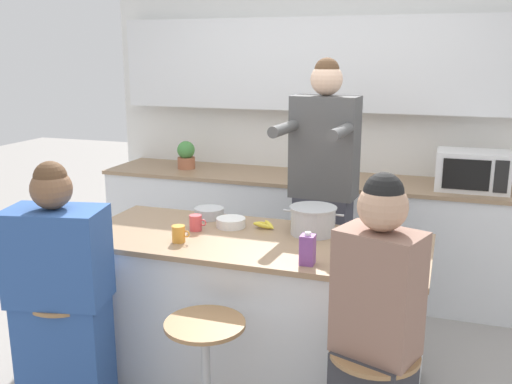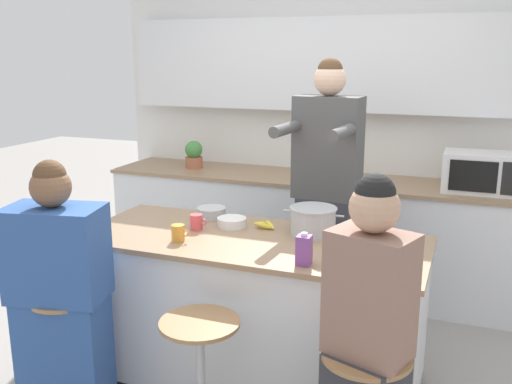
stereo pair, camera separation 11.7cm
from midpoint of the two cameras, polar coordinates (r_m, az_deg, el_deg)
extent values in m
plane|color=gray|center=(3.63, 0.47, -18.17)|extent=(16.00, 16.00, 0.00)
cube|color=silver|center=(4.93, 8.33, 6.99)|extent=(3.85, 0.06, 2.70)
cube|color=silver|center=(4.79, 8.22, 12.50)|extent=(3.54, 0.16, 0.75)
cube|color=silver|center=(4.78, 6.98, -4.23)|extent=(3.54, 0.63, 0.90)
cube|color=#937556|center=(4.66, 7.15, 1.24)|extent=(3.57, 0.66, 0.03)
cube|color=black|center=(3.61, 0.47, -17.76)|extent=(1.86, 0.71, 0.06)
cube|color=silver|center=(3.40, 0.49, -11.55)|extent=(1.94, 0.79, 0.80)
cube|color=#937556|center=(3.25, 0.50, -4.88)|extent=(1.98, 0.83, 0.03)
cylinder|color=#B7BABC|center=(3.32, -17.10, -15.29)|extent=(0.04, 0.04, 0.65)
cylinder|color=#997047|center=(3.17, -17.53, -9.97)|extent=(0.39, 0.39, 0.02)
cylinder|color=#997047|center=(2.77, -4.44, -12.96)|extent=(0.39, 0.39, 0.02)
cylinder|color=#997047|center=(2.55, 12.34, -15.74)|extent=(0.39, 0.39, 0.02)
cube|color=#383842|center=(3.95, 7.68, -7.48)|extent=(0.38, 0.25, 0.99)
cube|color=#4C4C4C|center=(3.74, 8.09, 4.41)|extent=(0.44, 0.25, 0.66)
cylinder|color=#4C4C4C|center=(3.50, 3.93, 6.30)|extent=(0.10, 0.37, 0.07)
cylinder|color=#4C4C4C|center=(3.39, 9.58, 5.90)|extent=(0.10, 0.37, 0.07)
sphere|color=#DBB293|center=(3.69, 8.32, 11.07)|extent=(0.22, 0.22, 0.21)
sphere|color=#513823|center=(3.69, 8.35, 11.94)|extent=(0.17, 0.17, 0.16)
cube|color=#2D5193|center=(3.29, -17.52, -15.50)|extent=(0.49, 0.35, 0.69)
cube|color=#2D5193|center=(3.06, -18.30, -5.84)|extent=(0.53, 0.38, 0.49)
sphere|color=brown|center=(2.96, -18.80, 0.47)|extent=(0.24, 0.24, 0.20)
sphere|color=#513823|center=(2.95, -18.88, 1.52)|extent=(0.19, 0.19, 0.16)
cube|color=#896656|center=(2.42, 12.72, -10.02)|extent=(0.39, 0.32, 0.54)
sphere|color=tan|center=(2.30, 13.20, -1.54)|extent=(0.26, 0.26, 0.20)
sphere|color=black|center=(2.29, 13.27, -0.19)|extent=(0.21, 0.21, 0.16)
cylinder|color=#B7BABC|center=(3.31, 6.74, -2.96)|extent=(0.26, 0.26, 0.15)
cylinder|color=#B7BABC|center=(3.28, 6.78, -1.61)|extent=(0.27, 0.27, 0.01)
cylinder|color=#B7BABC|center=(3.33, 4.21, -1.89)|extent=(0.05, 0.01, 0.01)
cylinder|color=#B7BABC|center=(3.26, 9.38, -2.39)|extent=(0.05, 0.01, 0.01)
cylinder|color=#B7BABC|center=(3.64, -3.59, -2.06)|extent=(0.19, 0.19, 0.06)
cylinder|color=white|center=(3.44, -1.47, -3.05)|extent=(0.18, 0.18, 0.06)
cylinder|color=orange|center=(3.20, -6.77, -4.10)|extent=(0.07, 0.07, 0.09)
torus|color=orange|center=(3.18, -5.99, -4.12)|extent=(0.04, 0.01, 0.04)
cylinder|color=#DB4C51|center=(3.39, -5.01, -3.02)|extent=(0.07, 0.07, 0.09)
torus|color=#DB4C51|center=(3.37, -4.26, -3.03)|extent=(0.04, 0.01, 0.04)
ellipsoid|color=yellow|center=(3.40, 1.76, -3.40)|extent=(0.11, 0.04, 0.05)
ellipsoid|color=yellow|center=(3.43, 1.49, -3.20)|extent=(0.09, 0.11, 0.05)
ellipsoid|color=yellow|center=(3.42, 2.38, -3.30)|extent=(0.10, 0.10, 0.05)
cube|color=#7A428E|center=(2.83, 6.00, -5.84)|extent=(0.07, 0.07, 0.15)
cylinder|color=white|center=(2.81, 6.04, -4.23)|extent=(0.03, 0.03, 0.02)
cube|color=white|center=(4.45, 22.20, 1.84)|extent=(0.51, 0.33, 0.29)
cube|color=black|center=(4.29, 21.61, 1.47)|extent=(0.32, 0.01, 0.22)
cube|color=black|center=(4.30, 24.68, 1.20)|extent=(0.09, 0.01, 0.23)
cylinder|color=#A86042|center=(5.03, -5.56, 2.96)|extent=(0.15, 0.15, 0.10)
sphere|color=#478942|center=(5.01, -5.59, 4.25)|extent=(0.15, 0.15, 0.15)
camera|label=1|loc=(0.06, -88.97, 0.25)|focal=40.00mm
camera|label=2|loc=(0.06, 91.03, -0.25)|focal=40.00mm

